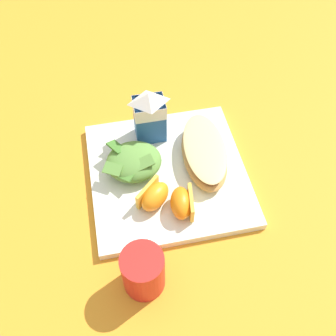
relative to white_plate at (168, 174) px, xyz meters
name	(u,v)px	position (x,y,z in m)	size (l,w,h in m)	color
ground	(168,176)	(0.00, 0.00, -0.01)	(3.00, 3.00, 0.00)	orange
white_plate	(168,174)	(0.00, 0.00, 0.00)	(0.28, 0.28, 0.02)	white
cheesy_pizza_bread	(204,152)	(0.07, 0.02, 0.03)	(0.09, 0.18, 0.04)	tan
green_salad_pile	(134,162)	(-0.06, 0.02, 0.03)	(0.11, 0.10, 0.04)	#5B8E3D
milk_carton	(149,114)	(-0.02, 0.09, 0.07)	(0.06, 0.05, 0.11)	#23569E
orange_wedge_front	(154,196)	(-0.04, -0.06, 0.03)	(0.07, 0.07, 0.04)	orange
orange_wedge_middle	(182,203)	(0.01, -0.08, 0.03)	(0.04, 0.06, 0.04)	orange
drinking_red_cup	(143,272)	(-0.08, -0.19, 0.03)	(0.06, 0.06, 0.09)	red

